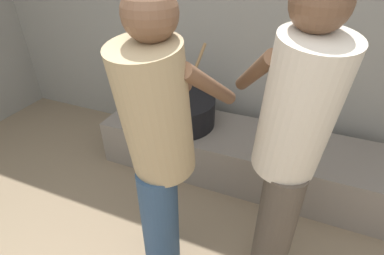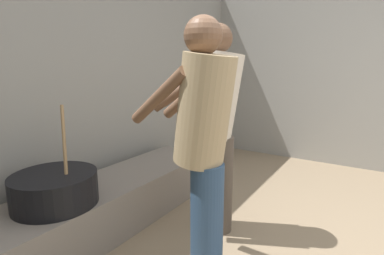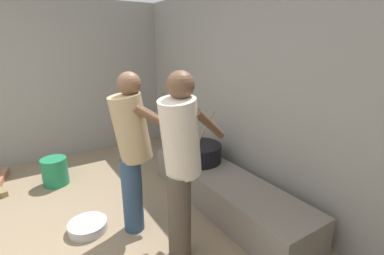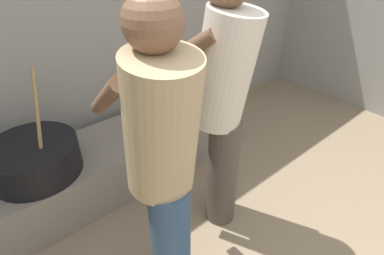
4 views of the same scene
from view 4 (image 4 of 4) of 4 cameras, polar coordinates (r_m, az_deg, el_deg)
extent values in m
cube|color=gray|center=(2.56, -22.43, 19.50)|extent=(5.78, 0.20, 2.49)
cube|color=slate|center=(2.53, -14.76, -6.14)|extent=(2.27, 0.60, 0.39)
cylinder|color=black|center=(2.24, -27.26, -5.17)|extent=(0.57, 0.57, 0.22)
cylinder|color=#937047|center=(2.09, -26.85, 2.56)|extent=(0.17, 0.22, 0.51)
cylinder|color=#4C4238|center=(2.04, 5.70, -8.52)|extent=(0.20, 0.20, 0.79)
cylinder|color=beige|center=(1.67, 6.07, 10.53)|extent=(0.44, 0.48, 0.68)
cylinder|color=brown|center=(1.84, 0.24, 15.21)|extent=(0.27, 0.46, 0.37)
cylinder|color=brown|center=(1.61, -3.70, 12.50)|extent=(0.27, 0.46, 0.37)
cylinder|color=navy|center=(1.68, -3.89, -20.90)|extent=(0.20, 0.20, 0.77)
cylinder|color=tan|center=(1.22, -5.75, -0.12)|extent=(0.36, 0.43, 0.66)
sphere|color=brown|center=(1.06, -7.26, 18.88)|extent=(0.21, 0.21, 0.21)
cylinder|color=brown|center=(1.42, -5.11, 8.15)|extent=(0.15, 0.48, 0.36)
cylinder|color=brown|center=(1.34, -15.53, 5.42)|extent=(0.15, 0.48, 0.36)
camera|label=1|loc=(1.13, 59.10, 17.24)|focal=27.97mm
camera|label=2|loc=(0.94, -106.67, -43.12)|focal=27.06mm
camera|label=3|loc=(2.92, 54.95, 22.49)|focal=25.81mm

